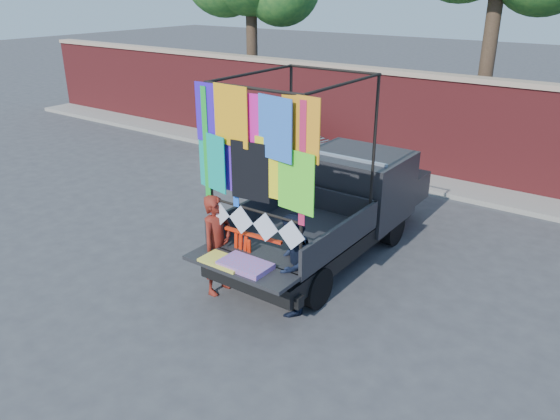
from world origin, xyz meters
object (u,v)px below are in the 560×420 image
Objects in this scene: woman at (217,245)px; man at (292,264)px; pickup_truck at (342,203)px; sedan at (273,141)px.

woman is 1.30m from man.
pickup_truck is 3.24× the size of woman.
man is at bearing -83.88° from woman.
pickup_truck is at bearing 175.25° from man.
pickup_truck is at bearing -18.00° from woman.
pickup_truck is 2.72m from woman.
sedan is at bearing 26.96° from woman.
pickup_truck reaches higher than woman.
sedan is (-4.11, 3.39, -0.21)m from pickup_truck.
pickup_truck reaches higher than sedan.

